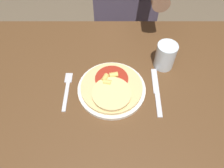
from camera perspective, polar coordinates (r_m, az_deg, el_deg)
The scene contains 7 objects.
ground_plane at distance 1.51m, azimuth 1.61°, elevation -16.85°, with size 8.00×8.00×0.00m, color brown.
dining_table at distance 0.94m, azimuth 2.48°, elevation -4.25°, with size 1.30×0.78×0.74m.
plate at distance 0.83m, azimuth 0.00°, elevation -1.33°, with size 0.26×0.26×0.01m.
pizza at distance 0.81m, azimuth -0.03°, elevation -0.95°, with size 0.23×0.23×0.04m.
fork at distance 0.86m, azimuth -11.55°, elevation -1.14°, with size 0.03×0.18×0.00m.
knife at distance 0.85m, azimuth 11.69°, elevation -2.17°, with size 0.02×0.22×0.00m.
drinking_glass at distance 0.90m, azimuth 13.86°, elevation 7.13°, with size 0.08×0.08×0.11m.
Camera 1 is at (-0.04, -0.49, 1.43)m, focal length 35.00 mm.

